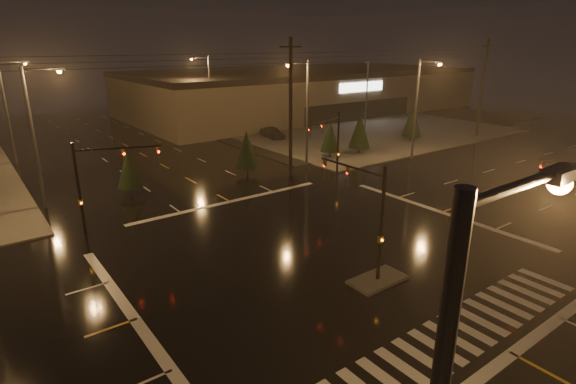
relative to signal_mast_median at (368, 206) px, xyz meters
name	(u,v)px	position (x,y,z in m)	size (l,w,h in m)	color
ground	(325,253)	(0.00, 3.07, -3.75)	(140.00, 140.00, 0.00)	black
sidewalk_ne	(345,126)	(30.00, 33.07, -3.69)	(36.00, 36.00, 0.12)	#474540
median_island	(377,280)	(0.00, -0.93, -3.68)	(3.00, 1.60, 0.15)	#474540
crosswalk	(466,329)	(0.00, -5.93, -3.75)	(15.00, 2.60, 0.01)	beige
stop_bar_near	(512,354)	(0.00, -7.93, -3.75)	(16.00, 0.50, 0.01)	beige
stop_bar_far	(230,202)	(0.00, 14.07, -3.75)	(16.00, 0.50, 0.01)	beige
parking_lot	(379,124)	(35.00, 31.07, -3.71)	(50.00, 24.00, 0.08)	black
retail_building	(304,89)	(35.00, 49.06, 0.09)	(60.20, 28.30, 7.20)	brown
signal_mast_median	(368,206)	(0.00, 0.00, 0.00)	(0.25, 4.59, 6.00)	black
signal_mast_ne	(332,139)	(9.50, 13.21, 0.04)	(4.84, 1.86, 6.00)	black
signal_mast_nw	(96,178)	(-9.50, 13.21, 0.04)	(4.84, 1.86, 6.00)	black
streetlight_1	(37,128)	(-11.18, 21.07, 2.05)	(2.77, 0.32, 10.00)	#38383A
streetlight_2	(9,105)	(-11.18, 37.07, 2.05)	(2.77, 0.32, 10.00)	#38383A
streetlight_3	(305,106)	(11.18, 19.07, 2.05)	(2.77, 0.32, 10.00)	#38383A
streetlight_4	(208,90)	(11.18, 39.07, 2.05)	(2.77, 0.32, 10.00)	#38383A
streetlight_6	(419,103)	(22.00, 14.26, 2.05)	(0.32, 2.77, 10.00)	#38383A
utility_pole_1	(291,108)	(8.00, 17.07, 2.38)	(2.20, 0.32, 12.00)	black
utility_pole_2	(482,88)	(38.00, 17.07, 2.38)	(2.20, 0.32, 12.00)	black
conifer_0	(330,137)	(15.33, 19.94, -1.49)	(2.00, 2.00, 3.83)	black
conifer_1	(360,131)	(19.04, 19.38, -1.20)	(2.37, 2.37, 4.40)	black
conifer_2	(412,121)	(28.90, 20.25, -1.19)	(2.38, 2.38, 4.42)	black
conifer_3	(129,168)	(-5.52, 20.06, -1.55)	(1.93, 1.93, 3.72)	black
conifer_4	(247,149)	(5.00, 19.65, -1.36)	(2.17, 2.17, 4.09)	black
car_parked	(273,133)	(16.32, 31.92, -3.00)	(1.78, 4.41, 1.50)	black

